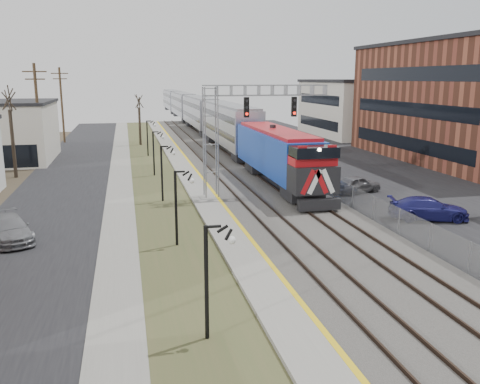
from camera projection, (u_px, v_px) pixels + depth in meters
name	position (u px, v px, depth m)	size (l,w,h in m)	color
street_west	(63.00, 186.00, 41.16)	(7.00, 120.00, 0.04)	black
sidewalk	(120.00, 184.00, 42.12)	(2.00, 120.00, 0.08)	gray
grass_median	(157.00, 182.00, 42.77)	(4.00, 120.00, 0.06)	#414A27
platform	(192.00, 180.00, 43.39)	(2.00, 120.00, 0.24)	gray
ballast_bed	(249.00, 177.00, 44.47)	(8.00, 120.00, 0.20)	#595651
parking_lot	(374.00, 173.00, 47.06)	(16.00, 120.00, 0.04)	black
platform_edge	(202.00, 178.00, 43.55)	(0.24, 120.00, 0.01)	gold
track_near	(226.00, 176.00, 44.00)	(1.58, 120.00, 0.15)	#2D2119
track_far	(265.00, 175.00, 44.75)	(1.58, 120.00, 0.15)	#2D2119
train	(197.00, 113.00, 85.12)	(3.00, 108.65, 5.33)	#143CAA
signal_gantry	(234.00, 122.00, 36.00)	(9.00, 1.07, 8.15)	gray
lampposts	(176.00, 208.00, 26.43)	(0.14, 62.14, 4.00)	black
fence	(294.00, 168.00, 45.22)	(0.04, 120.00, 1.60)	gray
bare_trees	(52.00, 148.00, 44.05)	(12.30, 42.30, 5.95)	#382D23
car_lot_d	(428.00, 209.00, 31.32)	(1.95, 4.79, 1.39)	navy
car_lot_e	(357.00, 185.00, 38.67)	(1.57, 3.89, 1.33)	slate
car_street_b	(10.00, 229.00, 27.24)	(1.86, 4.57, 1.33)	slate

